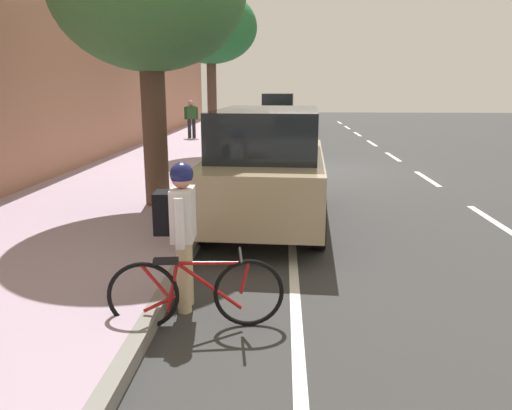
% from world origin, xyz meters
% --- Properties ---
extents(ground, '(66.73, 66.73, 0.00)m').
position_xyz_m(ground, '(0.00, 0.00, 0.00)').
color(ground, '#343434').
extents(sidewalk, '(4.30, 41.71, 0.16)m').
position_xyz_m(sidewalk, '(4.37, 0.00, 0.08)').
color(sidewalk, '#A992A6').
rests_on(sidewalk, ground).
extents(curb_edge, '(0.16, 41.71, 0.16)m').
position_xyz_m(curb_edge, '(2.15, 0.00, 0.08)').
color(curb_edge, gray).
rests_on(curb_edge, ground).
extents(lane_stripe_centre, '(0.14, 40.00, 0.01)m').
position_xyz_m(lane_stripe_centre, '(-2.97, -0.85, 0.00)').
color(lane_stripe_centre, white).
rests_on(lane_stripe_centre, ground).
extents(lane_stripe_bike_edge, '(0.12, 41.71, 0.01)m').
position_xyz_m(lane_stripe_bike_edge, '(0.68, 0.00, 0.00)').
color(lane_stripe_bike_edge, white).
rests_on(lane_stripe_bike_edge, ground).
extents(building_facade, '(0.50, 41.71, 4.69)m').
position_xyz_m(building_facade, '(6.77, 0.00, 2.35)').
color(building_facade, '#AA735A').
rests_on(building_facade, ground).
extents(parked_suv_green_nearest, '(2.10, 4.77, 1.99)m').
position_xyz_m(parked_suv_green_nearest, '(1.10, -14.39, 1.03)').
color(parked_suv_green_nearest, '#1E512D').
rests_on(parked_suv_green_nearest, ground).
extents(parked_sedan_white_second, '(1.99, 4.48, 1.52)m').
position_xyz_m(parked_sedan_white_second, '(1.02, -3.23, 0.75)').
color(parked_sedan_white_second, white).
rests_on(parked_sedan_white_second, ground).
extents(parked_suv_tan_mid, '(2.16, 4.79, 1.99)m').
position_xyz_m(parked_suv_tan_mid, '(1.10, 5.72, 1.03)').
color(parked_suv_tan_mid, tan).
rests_on(parked_suv_tan_mid, ground).
extents(bicycle_at_curb, '(1.74, 0.46, 0.76)m').
position_xyz_m(bicycle_at_curb, '(1.68, 9.80, 0.38)').
color(bicycle_at_curb, black).
rests_on(bicycle_at_curb, ground).
extents(cyclist_with_backpack, '(0.42, 0.62, 1.61)m').
position_xyz_m(cyclist_with_backpack, '(1.91, 9.35, 0.97)').
color(cyclist_with_backpack, '#C6B284').
rests_on(cyclist_with_backpack, ground).
extents(street_tree_near_cyclist, '(3.04, 3.04, 5.25)m').
position_xyz_m(street_tree_near_cyclist, '(3.23, -2.65, 4.21)').
color(street_tree_near_cyclist, brown).
rests_on(street_tree_near_cyclist, sidewalk).
extents(pedestrian_on_phone, '(0.62, 0.24, 1.62)m').
position_xyz_m(pedestrian_on_phone, '(4.85, -7.56, 1.07)').
color(pedestrian_on_phone, black).
rests_on(pedestrian_on_phone, sidewalk).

